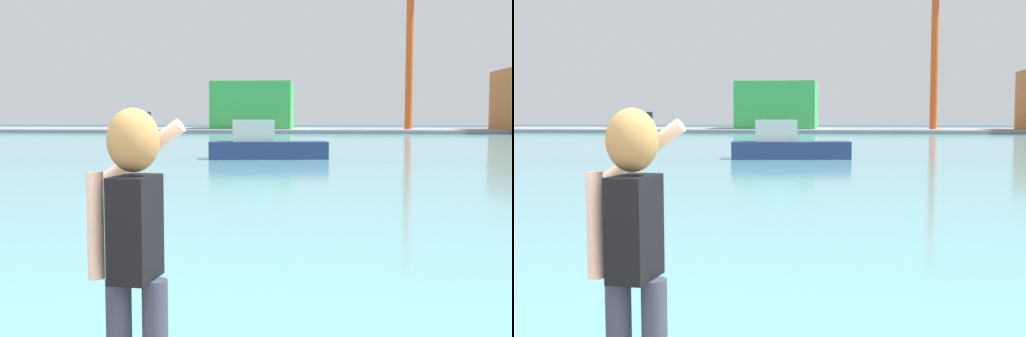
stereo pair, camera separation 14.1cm
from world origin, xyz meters
The scene contains 7 objects.
ground_plane centered at (0.00, 50.00, 0.00)m, with size 220.00×220.00×0.00m, color #334751.
harbor_water centered at (0.00, 52.00, 0.01)m, with size 140.00×100.00×0.02m, color #599EA8.
far_shore_dock centered at (0.00, 92.00, 0.25)m, with size 140.00×20.00×0.50m, color gray.
person_photographer centered at (-0.64, 0.94, 1.75)m, with size 0.53×0.56×1.74m.
boat_moored centered at (-2.59, 33.04, 0.76)m, with size 6.63×2.74×2.12m.
warehouse_left centered at (-9.11, 93.32, 3.83)m, with size 11.26×12.42×6.66m, color green.
port_crane centered at (14.41, 89.57, 12.45)m, with size 13.64×3.34×19.43m.
Camera 1 is at (0.34, -2.43, 2.39)m, focal length 45.77 mm.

